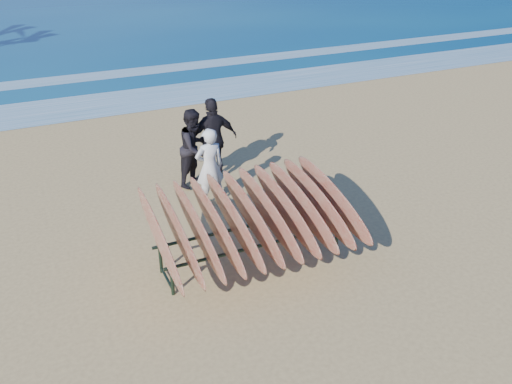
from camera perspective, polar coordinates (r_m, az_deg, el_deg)
ground at (r=9.33m, az=2.10°, el=-7.24°), size 120.00×120.00×0.00m
foam_near at (r=17.99m, az=-12.70°, el=9.42°), size 160.00×160.00×0.00m
foam_far at (r=21.30m, az=-14.97°, el=11.88°), size 160.00×160.00×0.00m
surfboard_rack at (r=8.85m, az=-0.51°, el=-2.59°), size 3.21×2.62×1.41m
person_white at (r=10.80m, az=-4.90°, el=2.64°), size 0.60×0.40×1.62m
person_dark_a at (r=11.64m, az=-6.46°, el=4.64°), size 1.05×1.00×1.71m
person_dark_b at (r=11.86m, az=-4.50°, el=5.54°), size 1.09×0.46×1.85m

